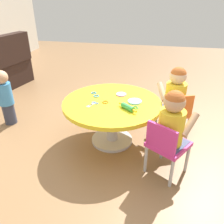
# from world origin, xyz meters

# --- Properties ---
(ground_plane) EXTENTS (10.00, 10.00, 0.00)m
(ground_plane) POSITION_xyz_m (0.00, 0.00, 0.00)
(ground_plane) COLOR olive
(craft_table) EXTENTS (0.99, 0.99, 0.47)m
(craft_table) POSITION_xyz_m (0.00, 0.00, 0.38)
(craft_table) COLOR silver
(craft_table) RESTS_ON ground
(child_chair_left) EXTENTS (0.41, 0.41, 0.54)m
(child_chair_left) POSITION_xyz_m (-0.39, -0.55, 0.31)
(child_chair_left) COLOR #B7B7BC
(child_chair_left) RESTS_ON ground
(seated_child_left) EXTENTS (0.44, 0.41, 0.51)m
(seated_child_left) POSITION_xyz_m (-0.36, -0.57, 0.53)
(seated_child_left) COLOR #3F4772
(seated_child_left) RESTS_ON ground
(child_chair_right) EXTENTS (0.39, 0.39, 0.54)m
(child_chair_right) POSITION_xyz_m (0.22, -0.64, 0.31)
(child_chair_right) COLOR #B7B7BC
(child_chair_right) RESTS_ON ground
(seated_child_right) EXTENTS (0.42, 0.38, 0.51)m
(seated_child_right) POSITION_xyz_m (0.26, -0.62, 0.53)
(seated_child_right) COLOR #3F4772
(seated_child_right) RESTS_ON ground
(armchair_dark) EXTENTS (0.82, 0.84, 0.85)m
(armchair_dark) POSITION_xyz_m (1.31, 2.15, 0.31)
(armchair_dark) COLOR black
(armchair_dark) RESTS_ON ground
(toddler_standing) EXTENTS (0.17, 0.17, 0.67)m
(toddler_standing) POSITION_xyz_m (0.12, 1.30, 0.36)
(toddler_standing) COLOR #33384C
(toddler_standing) RESTS_ON ground
(rolling_pin) EXTENTS (0.16, 0.19, 0.05)m
(rolling_pin) POSITION_xyz_m (-0.14, -0.18, 0.50)
(rolling_pin) COLOR green
(rolling_pin) RESTS_ON craft_table
(craft_scissors) EXTENTS (0.14, 0.11, 0.01)m
(craft_scissors) POSITION_xyz_m (-0.09, 0.17, 0.48)
(craft_scissors) COLOR silver
(craft_scissors) RESTS_ON craft_table
(playdough_blob_0) EXTENTS (0.11, 0.11, 0.01)m
(playdough_blob_0) POSITION_xyz_m (0.18, -0.06, 0.48)
(playdough_blob_0) COLOR #CC99E5
(playdough_blob_0) RESTS_ON craft_table
(playdough_blob_1) EXTENTS (0.14, 0.14, 0.02)m
(playdough_blob_1) POSITION_xyz_m (0.03, -0.22, 0.48)
(playdough_blob_1) COLOR #8CCCF2
(playdough_blob_1) RESTS_ON craft_table
(cookie_cutter_0) EXTENTS (0.06, 0.06, 0.01)m
(cookie_cutter_0) POSITION_xyz_m (-0.03, 0.06, 0.48)
(cookie_cutter_0) COLOR orange
(cookie_cutter_0) RESTS_ON craft_table
(cookie_cutter_1) EXTENTS (0.05, 0.05, 0.01)m
(cookie_cutter_1) POSITION_xyz_m (0.16, 0.23, 0.48)
(cookie_cutter_1) COLOR #3F99D8
(cookie_cutter_1) RESTS_ON craft_table
(cookie_cutter_2) EXTENTS (0.06, 0.06, 0.01)m
(cookie_cutter_2) POSITION_xyz_m (-0.10, -0.24, 0.48)
(cookie_cutter_2) COLOR #4CB259
(cookie_cutter_2) RESTS_ON craft_table
(cookie_cutter_3) EXTENTS (0.06, 0.06, 0.01)m
(cookie_cutter_3) POSITION_xyz_m (0.09, 0.19, 0.48)
(cookie_cutter_3) COLOR #3F99D8
(cookie_cutter_3) RESTS_ON craft_table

